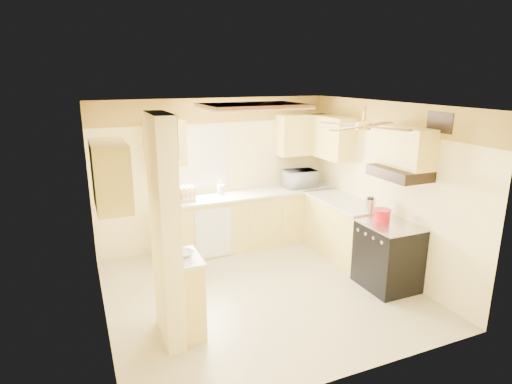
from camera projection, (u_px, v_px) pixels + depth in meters
name	position (u px, v px, depth m)	size (l,w,h in m)	color
floor	(261.00, 291.00, 5.85)	(4.00, 4.00, 0.00)	tan
ceiling	(261.00, 105.00, 5.18)	(4.00, 4.00, 0.00)	white
wall_back	(215.00, 174.00, 7.20)	(4.00, 4.00, 0.00)	#FFE89B
wall_front	(347.00, 261.00, 3.83)	(4.00, 4.00, 0.00)	#FFE89B
wall_left	(97.00, 224.00, 4.75)	(3.80, 3.80, 0.00)	#FFE89B
wall_right	(385.00, 188.00, 6.27)	(3.80, 3.80, 0.00)	#FFE89B
wallpaper_border	(214.00, 111.00, 6.90)	(4.00, 0.02, 0.40)	gold
partition_column	(165.00, 232.00, 4.51)	(0.20, 0.70, 2.50)	#FFE89B
partition_ledge	(189.00, 296.00, 4.81)	(0.25, 0.55, 0.90)	#DCC969
ledge_top	(187.00, 258.00, 4.69)	(0.28, 0.58, 0.04)	silver
lower_cabinets_back	(250.00, 220.00, 7.33)	(3.00, 0.60, 0.90)	#DCC969
lower_cabinets_right	(342.00, 229.00, 6.90)	(0.60, 1.40, 0.90)	#DCC969
countertop_back	(250.00, 194.00, 7.20)	(3.04, 0.64, 0.04)	silver
countertop_right	(343.00, 201.00, 6.78)	(0.64, 1.44, 0.04)	silver
dishwasher_panel	(214.00, 233.00, 6.78)	(0.58, 0.02, 0.80)	white
window	(201.00, 157.00, 7.01)	(0.92, 0.02, 1.02)	white
upper_cab_back_left	(165.00, 143.00, 6.56)	(0.60, 0.35, 0.70)	#DCC969
upper_cab_back_right	(302.00, 134.00, 7.47)	(0.90, 0.35, 0.70)	#DCC969
upper_cab_right	(330.00, 137.00, 7.16)	(0.35, 1.00, 0.70)	#DCC969
upper_cab_left_wall	(110.00, 175.00, 4.44)	(0.35, 0.75, 0.70)	#DCC969
upper_cab_over_stove	(407.00, 147.00, 5.53)	(0.35, 0.76, 0.52)	#DCC969
stove	(388.00, 256.00, 5.87)	(0.68, 0.77, 0.92)	black
range_hood	(400.00, 173.00, 5.59)	(0.50, 0.76, 0.14)	black
poster_menu	(173.00, 176.00, 4.40)	(0.02, 0.42, 0.57)	black
poster_nashville	(176.00, 235.00, 4.57)	(0.02, 0.42, 0.57)	black
ceiling_light_panel	(253.00, 106.00, 5.68)	(1.35, 0.95, 0.06)	brown
ceiling_fan	(363.00, 125.00, 5.00)	(1.15, 1.15, 0.26)	gold
vent_grate	(440.00, 122.00, 5.19)	(0.02, 0.40, 0.25)	black
microwave	(300.00, 179.00, 7.53)	(0.55, 0.37, 0.30)	white
bowl	(184.00, 253.00, 4.69)	(0.21, 0.21, 0.05)	white
dutch_oven	(382.00, 215.00, 5.88)	(0.24, 0.24, 0.16)	red
kettle	(370.00, 205.00, 6.17)	(0.15, 0.15, 0.22)	silver
dish_rack	(183.00, 196.00, 6.74)	(0.40, 0.31, 0.22)	#D9B57D
utensil_crock	(221.00, 189.00, 7.10)	(0.12, 0.12, 0.24)	white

